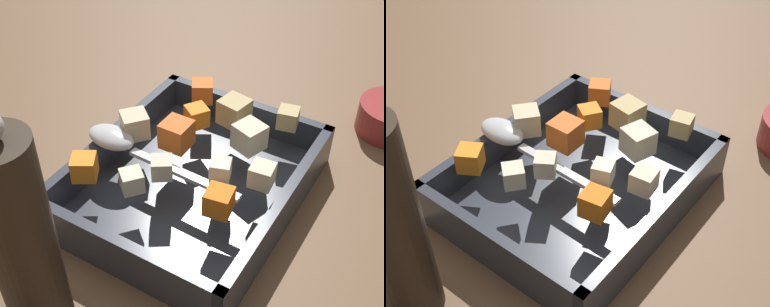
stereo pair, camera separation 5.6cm
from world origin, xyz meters
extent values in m
plane|color=brown|center=(0.00, 0.00, 0.00)|extent=(4.00, 4.00, 0.00)
cube|color=#333842|center=(0.01, 0.01, 0.01)|extent=(0.29, 0.24, 0.01)
cube|color=#333842|center=(0.01, -0.11, 0.03)|extent=(0.29, 0.01, 0.04)
cube|color=#333842|center=(0.01, 0.12, 0.03)|extent=(0.29, 0.01, 0.04)
cube|color=#333842|center=(-0.13, 0.01, 0.03)|extent=(0.01, 0.24, 0.04)
cube|color=#333842|center=(0.14, 0.01, 0.03)|extent=(0.01, 0.24, 0.04)
cube|color=orange|center=(-0.11, -0.05, 0.07)|extent=(0.04, 0.04, 0.03)
cube|color=orange|center=(0.06, 0.07, 0.07)|extent=(0.03, 0.03, 0.03)
cube|color=orange|center=(0.09, -0.08, 0.07)|extent=(0.04, 0.04, 0.03)
cube|color=orange|center=(-0.01, -0.02, 0.07)|extent=(0.03, 0.03, 0.03)
cube|color=orange|center=(-0.06, -0.03, 0.07)|extent=(0.03, 0.03, 0.02)
cube|color=beige|center=(-0.05, 0.05, 0.07)|extent=(0.04, 0.04, 0.03)
cube|color=beige|center=(0.00, 0.09, 0.07)|extent=(0.03, 0.03, 0.02)
cube|color=tan|center=(-0.11, 0.07, 0.07)|extent=(0.03, 0.03, 0.02)
cube|color=beige|center=(0.00, -0.08, 0.07)|extent=(0.04, 0.04, 0.03)
cube|color=tan|center=(-0.08, 0.01, 0.07)|extent=(0.04, 0.04, 0.03)
cube|color=beige|center=(0.08, -0.03, 0.07)|extent=(0.03, 0.03, 0.02)
cube|color=silver|center=(0.01, 0.05, 0.07)|extent=(0.03, 0.03, 0.02)
cube|color=beige|center=(0.04, -0.01, 0.07)|extent=(0.03, 0.03, 0.02)
ellipsoid|color=silver|center=(0.03, -0.09, 0.06)|extent=(0.04, 0.06, 0.02)
cube|color=silver|center=(0.03, 0.01, 0.06)|extent=(0.02, 0.14, 0.01)
cylinder|color=#2D2319|center=(0.22, -0.03, 0.11)|extent=(0.06, 0.06, 0.22)
camera|label=1|loc=(0.40, 0.24, 0.45)|focal=49.92mm
camera|label=2|loc=(0.37, 0.29, 0.45)|focal=49.92mm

